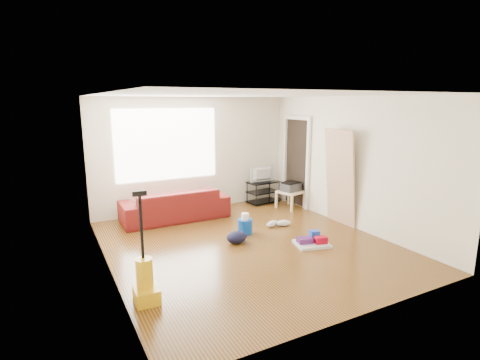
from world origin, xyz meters
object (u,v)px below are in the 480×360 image
sofa (175,219)px  vacuum (145,282)px  tv_stand (263,192)px  backpack (237,243)px  side_table (290,194)px  bucket (245,233)px  cleaning_tray (312,241)px

sofa → vacuum: 3.29m
tv_stand → backpack: bearing=-137.3°
tv_stand → backpack: (-1.78, -2.06, -0.27)m
side_table → vacuum: 4.71m
sofa → side_table: size_ratio=3.56×
vacuum → backpack: bearing=35.2°
tv_stand → side_table: bearing=-73.4°
sofa → backpack: bearing=106.0°
vacuum → tv_stand: bearing=44.2°
tv_stand → backpack: 2.74m
tv_stand → side_table: (0.30, -0.71, 0.07)m
bucket → vacuum: size_ratio=0.20×
sofa → cleaning_tray: sofa is taller
cleaning_tray → bucket: bearing=125.9°
sofa → cleaning_tray: size_ratio=3.34×
vacuum → cleaning_tray: bearing=12.4°
tv_stand → vacuum: (-3.65, -3.26, -0.01)m
tv_stand → side_table: 0.77m
backpack → vacuum: bearing=-156.5°
vacuum → side_table: bearing=35.3°
side_table → cleaning_tray: 2.27m
side_table → vacuum: bearing=-147.1°
backpack → cleaning_tray: bearing=-40.9°
bucket → cleaning_tray: 1.27m
bucket → tv_stand: bearing=50.2°
side_table → bucket: 2.03m
side_table → backpack: size_ratio=1.63×
bucket → vacuum: bearing=-145.1°
bucket → backpack: (-0.36, -0.35, 0.00)m
side_table → bucket: size_ratio=2.25×
sofa → cleaning_tray: (1.62, -2.47, 0.06)m
sofa → tv_stand: bearing=-173.3°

